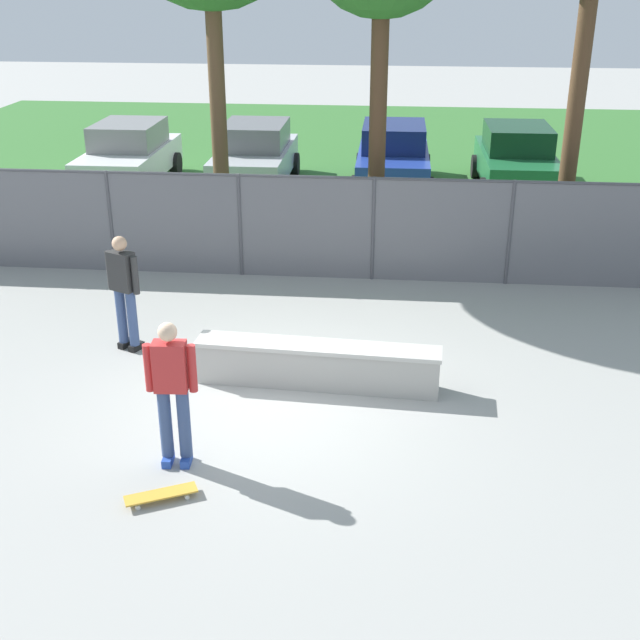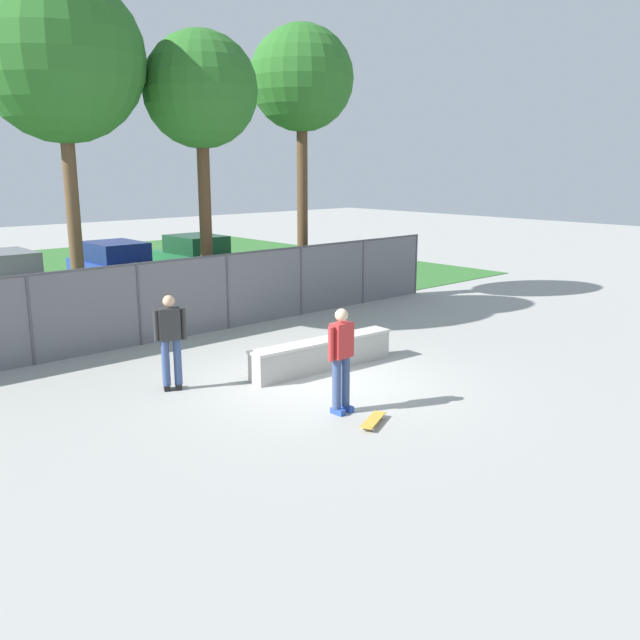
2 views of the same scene
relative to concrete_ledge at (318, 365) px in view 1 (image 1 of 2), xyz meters
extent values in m
plane|color=#9E9E99|center=(-0.64, -0.62, -0.32)|extent=(80.00, 80.00, 0.00)
cube|color=#336B2D|center=(-0.64, 14.61, -0.31)|extent=(29.39, 20.00, 0.02)
cube|color=#A8A59E|center=(0.00, 0.00, -0.03)|extent=(3.40, 0.64, 0.57)
cube|color=beige|center=(0.00, 0.00, 0.28)|extent=(3.45, 0.68, 0.06)
cube|color=#2647A5|center=(-1.36, -2.11, -0.27)|extent=(0.13, 0.27, 0.10)
cube|color=#2647A5|center=(-1.58, -2.13, -0.27)|extent=(0.13, 0.27, 0.10)
cylinder|color=#384C7A|center=(-1.36, -2.08, 0.22)|extent=(0.15, 0.15, 0.88)
cylinder|color=#384C7A|center=(-1.58, -2.10, 0.22)|extent=(0.15, 0.15, 0.88)
cube|color=red|center=(-1.47, -2.09, 0.96)|extent=(0.39, 0.24, 0.60)
cylinder|color=red|center=(-1.22, -2.07, 0.94)|extent=(0.10, 0.10, 0.58)
cylinder|color=red|center=(-1.72, -2.11, 0.94)|extent=(0.10, 0.10, 0.58)
sphere|color=beige|center=(-1.47, -2.09, 1.39)|extent=(0.22, 0.22, 0.22)
cube|color=gold|center=(-1.47, -2.85, -0.24)|extent=(0.81, 0.53, 0.02)
cube|color=#B2B2B7|center=(-1.71, -2.97, -0.26)|extent=(0.12, 0.15, 0.02)
cube|color=#B2B2B7|center=(-1.22, -2.73, -0.26)|extent=(0.12, 0.15, 0.02)
cylinder|color=silver|center=(-1.75, -2.89, -0.29)|extent=(0.06, 0.05, 0.05)
cylinder|color=silver|center=(-1.67, -3.04, -0.29)|extent=(0.06, 0.05, 0.05)
cylinder|color=silver|center=(-1.26, -2.65, -0.29)|extent=(0.06, 0.05, 0.05)
cylinder|color=silver|center=(-1.19, -2.80, -0.29)|extent=(0.06, 0.05, 0.05)
cylinder|color=#4C4C51|center=(-4.37, 4.31, 0.66)|extent=(0.07, 0.07, 1.95)
cylinder|color=#4C4C51|center=(-1.88, 4.31, 0.66)|extent=(0.07, 0.07, 1.95)
cylinder|color=#4C4C51|center=(0.60, 4.31, 0.66)|extent=(0.07, 0.07, 1.95)
cylinder|color=#4C4C51|center=(3.08, 4.31, 0.66)|extent=(0.07, 0.07, 1.95)
cylinder|color=#4C4C51|center=(-0.64, 4.31, 1.60)|extent=(17.39, 0.05, 0.05)
cube|color=slate|center=(-0.64, 4.31, 0.66)|extent=(17.39, 0.01, 1.95)
cylinder|color=brown|center=(-2.57, 6.02, 2.23)|extent=(0.32, 0.32, 5.10)
cylinder|color=#513823|center=(0.61, 5.24, 2.13)|extent=(0.32, 0.32, 4.91)
cylinder|color=#513823|center=(4.24, 5.59, 2.41)|extent=(0.32, 0.32, 5.47)
cube|color=silver|center=(-6.07, 10.70, 0.35)|extent=(1.82, 4.21, 0.70)
cube|color=gray|center=(-6.07, 10.85, 1.02)|extent=(1.61, 2.11, 0.64)
cylinder|color=black|center=(-5.17, 9.41, 0.00)|extent=(0.22, 0.64, 0.64)
cylinder|color=black|center=(-6.97, 9.40, 0.00)|extent=(0.22, 0.64, 0.64)
cylinder|color=black|center=(-5.18, 12.01, 0.00)|extent=(0.22, 0.64, 0.64)
cylinder|color=black|center=(-6.98, 12.00, 0.00)|extent=(0.22, 0.64, 0.64)
cube|color=#B7BABF|center=(-2.75, 10.96, 0.35)|extent=(1.82, 4.21, 0.70)
cube|color=slate|center=(-2.75, 11.11, 1.02)|extent=(1.61, 2.11, 0.64)
cylinder|color=black|center=(-1.84, 9.66, 0.00)|extent=(0.22, 0.64, 0.64)
cylinder|color=black|center=(-3.64, 9.65, 0.00)|extent=(0.22, 0.64, 0.64)
cylinder|color=black|center=(-1.85, 12.27, 0.00)|extent=(0.22, 0.64, 0.64)
cylinder|color=black|center=(-3.65, 12.26, 0.00)|extent=(0.22, 0.64, 0.64)
cube|color=#233D9E|center=(0.88, 11.14, 0.35)|extent=(1.82, 4.21, 0.70)
cube|color=navy|center=(0.88, 11.29, 1.02)|extent=(1.61, 2.11, 0.64)
cylinder|color=black|center=(1.79, 9.85, 0.00)|extent=(0.22, 0.64, 0.64)
cylinder|color=black|center=(-0.01, 9.84, 0.00)|extent=(0.22, 0.64, 0.64)
cylinder|color=black|center=(1.78, 12.45, 0.00)|extent=(0.22, 0.64, 0.64)
cylinder|color=black|center=(-0.02, 12.44, 0.00)|extent=(0.22, 0.64, 0.64)
cube|color=#1E6638|center=(4.06, 11.20, 0.35)|extent=(1.82, 4.21, 0.70)
cube|color=#10381E|center=(4.06, 11.35, 1.02)|extent=(1.61, 2.11, 0.64)
cylinder|color=black|center=(4.97, 9.91, 0.00)|extent=(0.22, 0.64, 0.64)
cylinder|color=black|center=(3.17, 9.90, 0.00)|extent=(0.22, 0.64, 0.64)
cylinder|color=black|center=(4.96, 12.51, 0.00)|extent=(0.22, 0.64, 0.64)
cylinder|color=black|center=(3.16, 12.50, 0.00)|extent=(0.22, 0.64, 0.64)
cube|color=black|center=(-3.09, 0.97, -0.27)|extent=(0.21, 0.28, 0.10)
cube|color=black|center=(-2.89, 0.88, -0.27)|extent=(0.21, 0.28, 0.10)
cylinder|color=#384C7A|center=(-3.11, 0.95, 0.22)|extent=(0.15, 0.15, 0.88)
cylinder|color=#384C7A|center=(-2.91, 0.85, 0.22)|extent=(0.15, 0.15, 0.88)
cube|color=#2D2D2D|center=(-3.01, 0.90, 0.96)|extent=(0.44, 0.36, 0.60)
cylinder|color=#2D2D2D|center=(-3.23, 1.00, 0.94)|extent=(0.10, 0.10, 0.58)
cylinder|color=#2D2D2D|center=(-2.78, 0.79, 0.94)|extent=(0.10, 0.10, 0.58)
sphere|color=tan|center=(-3.01, 0.90, 1.39)|extent=(0.22, 0.22, 0.22)
camera|label=1|loc=(1.01, -10.14, 5.15)|focal=45.78mm
camera|label=2|loc=(-9.09, -10.02, 3.82)|focal=38.03mm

